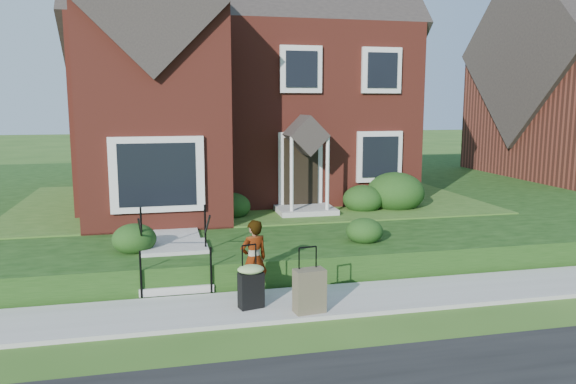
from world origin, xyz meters
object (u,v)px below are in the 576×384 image
object	(u,v)px
front_steps	(175,261)
suitcase_olive	(309,291)
woman	(254,259)
suitcase_black	(251,284)

from	to	relation	value
front_steps	suitcase_olive	bearing A→B (deg)	-47.15
front_steps	woman	size ratio (longest dim) A/B	1.35
suitcase_black	suitcase_olive	xyz separation A→B (m)	(0.96, -0.43, -0.06)
front_steps	suitcase_black	distance (m)	2.34
woman	suitcase_black	world-z (taller)	woman
woman	front_steps	bearing A→B (deg)	-66.14
suitcase_black	suitcase_olive	distance (m)	1.05
woman	suitcase_black	size ratio (longest dim) A/B	1.30
woman	suitcase_black	distance (m)	0.57
front_steps	suitcase_black	size ratio (longest dim) A/B	1.77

